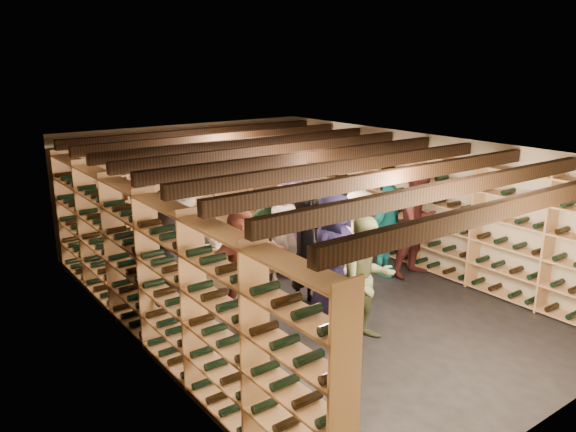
# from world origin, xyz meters

# --- Properties ---
(ground) EXTENTS (8.00, 8.00, 0.00)m
(ground) POSITION_xyz_m (0.00, 0.00, 0.00)
(ground) COLOR black
(ground) RESTS_ON ground
(walls) EXTENTS (5.52, 8.02, 2.40)m
(walls) POSITION_xyz_m (0.00, 0.00, 1.20)
(walls) COLOR beige
(walls) RESTS_ON ground
(ceiling) EXTENTS (5.50, 8.00, 0.01)m
(ceiling) POSITION_xyz_m (0.00, 0.00, 2.40)
(ceiling) COLOR beige
(ceiling) RESTS_ON walls
(ceiling_joists) EXTENTS (5.40, 7.12, 0.18)m
(ceiling_joists) POSITION_xyz_m (0.00, 0.00, 2.26)
(ceiling_joists) COLOR black
(ceiling_joists) RESTS_ON ground
(wine_rack_left) EXTENTS (0.32, 7.50, 2.15)m
(wine_rack_left) POSITION_xyz_m (-2.57, 0.00, 1.08)
(wine_rack_left) COLOR #A87A51
(wine_rack_left) RESTS_ON ground
(wine_rack_right) EXTENTS (0.32, 7.50, 2.15)m
(wine_rack_right) POSITION_xyz_m (2.57, 0.00, 1.08)
(wine_rack_right) COLOR #A87A51
(wine_rack_right) RESTS_ON ground
(wine_rack_back) EXTENTS (4.70, 0.30, 2.15)m
(wine_rack_back) POSITION_xyz_m (0.00, 3.83, 1.07)
(wine_rack_back) COLOR #A87A51
(wine_rack_back) RESTS_ON ground
(crate_stack_left) EXTENTS (0.58, 0.48, 0.68)m
(crate_stack_left) POSITION_xyz_m (-0.91, 1.30, 0.34)
(crate_stack_left) COLOR #A37D56
(crate_stack_left) RESTS_ON ground
(crate_stack_right) EXTENTS (0.56, 0.44, 0.51)m
(crate_stack_right) POSITION_xyz_m (0.19, 1.36, 0.26)
(crate_stack_right) COLOR #A37D56
(crate_stack_right) RESTS_ON ground
(crate_loose) EXTENTS (0.53, 0.37, 0.17)m
(crate_loose) POSITION_xyz_m (0.45, 2.92, 0.09)
(crate_loose) COLOR #A37D56
(crate_loose) RESTS_ON ground
(person_0) EXTENTS (1.01, 0.85, 1.76)m
(person_0) POSITION_xyz_m (-2.18, 0.17, 0.88)
(person_0) COLOR black
(person_0) RESTS_ON ground
(person_1) EXTENTS (0.75, 0.61, 1.77)m
(person_1) POSITION_xyz_m (-0.15, -0.21, 0.89)
(person_1) COLOR black
(person_1) RESTS_ON ground
(person_2) EXTENTS (0.96, 0.81, 1.73)m
(person_2) POSITION_xyz_m (-0.23, -1.59, 0.86)
(person_2) COLOR #495235
(person_2) RESTS_ON ground
(person_3) EXTENTS (1.28, 1.01, 1.73)m
(person_3) POSITION_xyz_m (0.72, -0.43, 0.87)
(person_3) COLOR beige
(person_3) RESTS_ON ground
(person_4) EXTENTS (1.03, 0.65, 1.63)m
(person_4) POSITION_xyz_m (1.75, -0.05, 0.81)
(person_4) COLOR #147B82
(person_4) RESTS_ON ground
(person_5) EXTENTS (1.48, 0.52, 1.58)m
(person_5) POSITION_xyz_m (-1.03, 0.23, 0.79)
(person_5) COLOR brown
(person_5) RESTS_ON ground
(person_6) EXTENTS (1.06, 0.86, 1.88)m
(person_6) POSITION_xyz_m (-0.10, -0.76, 0.94)
(person_6) COLOR #211E4A
(person_6) RESTS_ON ground
(person_7) EXTENTS (0.67, 0.50, 1.68)m
(person_7) POSITION_xyz_m (0.13, 0.75, 0.84)
(person_7) COLOR gray
(person_7) RESTS_ON ground
(person_8) EXTENTS (0.92, 0.72, 1.88)m
(person_8) POSITION_xyz_m (2.18, -0.39, 0.94)
(person_8) COLOR #471C1C
(person_8) RESTS_ON ground
(person_9) EXTENTS (1.23, 0.71, 1.90)m
(person_9) POSITION_xyz_m (-1.45, 1.30, 0.95)
(person_9) COLOR beige
(person_9) RESTS_ON ground
(person_10) EXTENTS (0.95, 0.66, 1.50)m
(person_10) POSITION_xyz_m (0.18, 1.30, 0.75)
(person_10) COLOR #2B5330
(person_10) RESTS_ON ground
(person_11) EXTENTS (1.64, 0.71, 1.71)m
(person_11) POSITION_xyz_m (0.74, 1.30, 0.85)
(person_11) COLOR #83598F
(person_11) RESTS_ON ground
(person_12) EXTENTS (0.82, 0.65, 1.48)m
(person_12) POSITION_xyz_m (1.29, 1.30, 0.74)
(person_12) COLOR #36373B
(person_12) RESTS_ON ground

